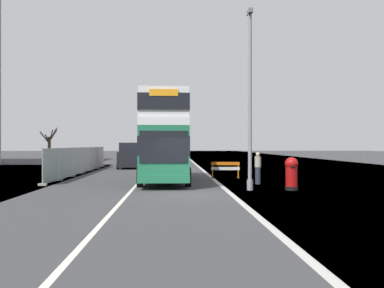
# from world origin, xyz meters

# --- Properties ---
(ground) EXTENTS (140.00, 280.00, 0.10)m
(ground) POSITION_xyz_m (0.54, 0.14, -0.05)
(ground) COLOR #38383A
(double_decker_bus) EXTENTS (2.82, 10.30, 4.94)m
(double_decker_bus) POSITION_xyz_m (-1.00, 6.63, 2.62)
(double_decker_bus) COLOR #1E6B47
(double_decker_bus) RESTS_ON ground
(lamppost_foreground) EXTENTS (0.29, 0.70, 8.56)m
(lamppost_foreground) POSITION_xyz_m (3.13, 1.56, 4.04)
(lamppost_foreground) COLOR gray
(lamppost_foreground) RESTS_ON ground
(red_pillar_postbox) EXTENTS (0.62, 0.62, 1.56)m
(red_pillar_postbox) POSITION_xyz_m (5.11, 1.53, 0.86)
(red_pillar_postbox) COLOR black
(red_pillar_postbox) RESTS_ON ground
(roadworks_barrier) EXTENTS (1.83, 0.58, 1.05)m
(roadworks_barrier) POSITION_xyz_m (2.86, 9.09, 0.66)
(roadworks_barrier) COLOR orange
(roadworks_barrier) RESTS_ON ground
(construction_site_fence) EXTENTS (0.44, 20.60, 2.01)m
(construction_site_fence) POSITION_xyz_m (-7.39, 14.61, 0.96)
(construction_site_fence) COLOR #A8AAAD
(construction_site_fence) RESTS_ON ground
(car_oncoming_near) EXTENTS (2.03, 4.27, 2.35)m
(car_oncoming_near) POSITION_xyz_m (-4.47, 21.49, 1.09)
(car_oncoming_near) COLOR black
(car_oncoming_near) RESTS_ON ground
(car_receding_mid) EXTENTS (2.03, 3.92, 2.13)m
(car_receding_mid) POSITION_xyz_m (-0.62, 28.48, 0.99)
(car_receding_mid) COLOR maroon
(car_receding_mid) RESTS_ON ground
(car_receding_far) EXTENTS (2.04, 4.39, 2.17)m
(car_receding_far) POSITION_xyz_m (-4.57, 37.28, 1.02)
(car_receding_far) COLOR maroon
(car_receding_far) RESTS_ON ground
(car_far_side) EXTENTS (1.94, 3.83, 2.38)m
(car_far_side) POSITION_xyz_m (-5.05, 46.37, 1.10)
(car_far_side) COLOR navy
(car_far_side) RESTS_ON ground
(bare_tree_far_verge_near) EXTENTS (2.42, 2.59, 4.52)m
(bare_tree_far_verge_near) POSITION_xyz_m (-17.18, 41.43, 2.16)
(bare_tree_far_verge_near) COLOR #4C3D2D
(bare_tree_far_verge_near) RESTS_ON ground
(pedestrian_at_kerb) EXTENTS (0.34, 0.34, 1.75)m
(pedestrian_at_kerb) POSITION_xyz_m (4.13, 4.82, 0.88)
(pedestrian_at_kerb) COLOR #2D3342
(pedestrian_at_kerb) RESTS_ON ground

